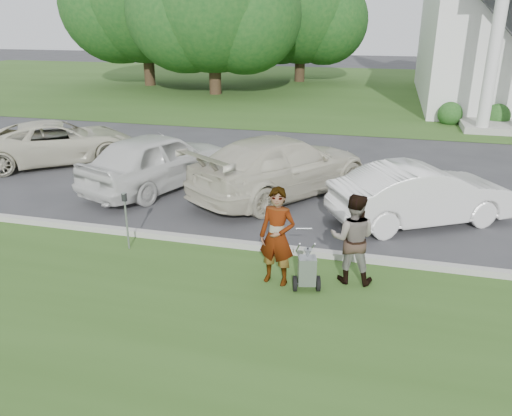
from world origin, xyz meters
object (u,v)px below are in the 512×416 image
at_px(striping_cart, 307,271).
at_px(parking_meter_near, 126,214).
at_px(person_right, 353,239).
at_px(tree_far, 144,0).
at_px(car_a, 58,142).
at_px(tree_back, 301,15).
at_px(car_c, 282,166).
at_px(car_b, 158,160).
at_px(car_d, 422,194).
at_px(tree_left, 213,8).
at_px(person_left, 277,237).

relative_size(striping_cart, parking_meter_near, 0.81).
bearing_deg(striping_cart, person_right, 21.75).
height_order(tree_far, car_a, tree_far).
height_order(tree_back, car_c, tree_back).
bearing_deg(car_b, person_right, 164.83).
distance_m(tree_far, car_d, 28.65).
distance_m(tree_left, car_a, 17.10).
bearing_deg(car_a, tree_left, -38.47).
distance_m(person_right, car_b, 7.08).
height_order(person_left, car_b, person_left).
bearing_deg(person_left, person_right, 26.33).
xyz_separation_m(tree_left, tree_back, (4.00, 8.00, -0.38)).
bearing_deg(parking_meter_near, person_left, -10.28).
xyz_separation_m(person_right, car_a, (-10.11, 5.75, -0.15)).
height_order(car_b, car_c, car_b).
relative_size(tree_far, car_a, 2.32).
xyz_separation_m(tree_back, striping_cart, (5.60, -30.82, -4.35)).
relative_size(tree_left, car_b, 2.24).
relative_size(striping_cart, person_right, 0.60).
height_order(tree_far, person_left, tree_far).
relative_size(tree_left, car_d, 2.48).
xyz_separation_m(tree_far, parking_meter_near, (11.72, -25.08, -4.90)).
bearing_deg(tree_left, tree_back, 63.43).
bearing_deg(car_d, tree_back, -14.25).
bearing_deg(car_d, car_a, 47.72).
bearing_deg(striping_cart, car_d, 46.59).
relative_size(car_a, car_b, 1.06).
xyz_separation_m(tree_back, person_left, (5.02, -30.68, -3.82)).
bearing_deg(tree_left, parking_meter_near, -75.49).
xyz_separation_m(tree_back, car_a, (-3.79, -24.52, -4.03)).
bearing_deg(car_c, tree_back, -47.38).
height_order(tree_left, person_right, tree_left).
height_order(tree_left, car_b, tree_left).
height_order(tree_back, car_b, tree_back).
bearing_deg(tree_far, car_b, -63.39).
height_order(tree_left, striping_cart, tree_left).
relative_size(tree_far, tree_back, 1.21).
bearing_deg(car_c, car_d, -164.45).
bearing_deg(person_right, person_left, 16.81).
relative_size(car_a, car_c, 0.91).
bearing_deg(car_d, striping_cart, 121.39).
bearing_deg(car_d, tree_far, 8.67).
relative_size(person_left, car_b, 0.38).
distance_m(tree_far, person_left, 30.13).
xyz_separation_m(person_left, car_d, (2.65, 3.68, -0.20)).
relative_size(tree_back, striping_cart, 9.51).
distance_m(parking_meter_near, car_b, 4.11).
bearing_deg(tree_left, car_a, -89.27).
bearing_deg(car_b, person_left, 154.99).
height_order(tree_far, person_right, tree_far).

